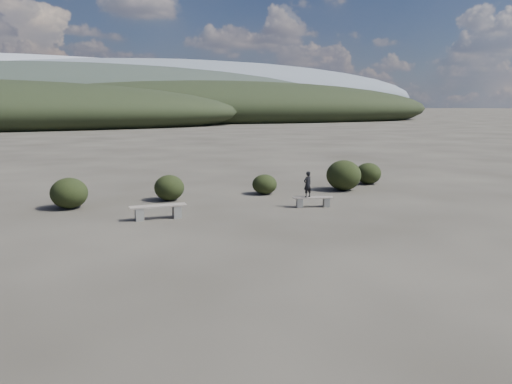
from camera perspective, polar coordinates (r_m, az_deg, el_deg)
name	(u,v)px	position (r m, az deg, el deg)	size (l,w,h in m)	color
ground	(326,247)	(14.53, 7.99, -6.28)	(1200.00, 1200.00, 0.00)	#312D26
bench_left	(158,211)	(18.18, -11.11, -2.11)	(2.02, 0.48, 0.50)	slate
bench_right	(313,201)	(20.09, 6.53, -1.02)	(1.66, 0.81, 0.41)	slate
seated_person	(308,184)	(19.93, 5.92, 0.88)	(0.38, 0.25, 1.04)	black
shrub_a	(71,196)	(21.10, -20.43, -0.40)	(1.18, 1.18, 0.97)	black
shrub_b	(169,188)	(21.65, -9.89, 0.49)	(1.28, 1.28, 1.09)	black
shrub_c	(265,184)	(22.84, 1.00, 0.89)	(1.14, 1.14, 0.91)	black
shrub_d	(344,175)	(24.25, 9.99, 1.90)	(1.65, 1.65, 1.45)	black
shrub_e	(368,173)	(26.49, 12.72, 2.09)	(1.31, 1.31, 1.09)	black
shrub_f	(69,193)	(20.98, -20.58, -0.12)	(1.44, 1.44, 1.22)	black
mountain_ridges	(49,95)	(351.17, -22.60, 10.23)	(500.00, 400.00, 56.00)	black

